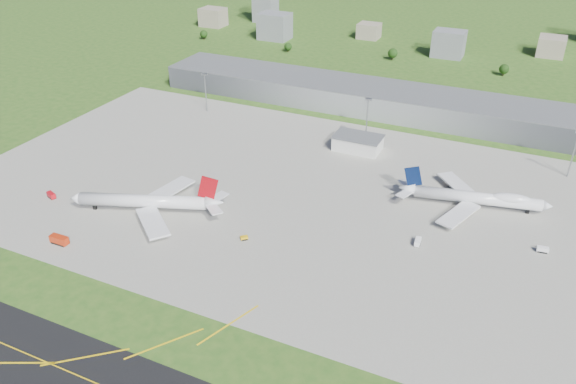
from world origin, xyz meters
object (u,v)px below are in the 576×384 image
at_px(fire_truck, 59,240).
at_px(crash_tender, 51,195).
at_px(airliner_red_twin, 149,202).
at_px(airliner_blue_quad, 477,198).
at_px(van_white_far, 543,250).
at_px(van_white_near, 418,242).
at_px(tug_yellow, 244,238).

xyz_separation_m(fire_truck, crash_tender, (-32.27, 27.70, -0.41)).
relative_size(airliner_red_twin, fire_truck, 8.43).
height_order(fire_truck, crash_tender, fire_truck).
height_order(airliner_blue_quad, crash_tender, airliner_blue_quad).
distance_m(airliner_red_twin, airliner_blue_quad, 153.59).
xyz_separation_m(airliner_blue_quad, van_white_far, (31.08, -25.42, -3.85)).
bearing_deg(fire_truck, van_white_near, 24.33).
xyz_separation_m(van_white_near, van_white_far, (48.64, 16.61, -0.11)).
xyz_separation_m(crash_tender, van_white_near, (171.38, 35.77, -0.08)).
relative_size(airliner_blue_quad, van_white_near, 12.95).
bearing_deg(airliner_blue_quad, tug_yellow, -152.02).
relative_size(fire_truck, van_white_far, 1.70).
xyz_separation_m(airliner_blue_quad, fire_truck, (-156.68, -105.51, -3.24)).
height_order(fire_truck, van_white_near, fire_truck).
bearing_deg(crash_tender, fire_truck, -20.57).
relative_size(crash_tender, tug_yellow, 1.58).
bearing_deg(tug_yellow, airliner_red_twin, 135.79).
relative_size(airliner_red_twin, van_white_far, 14.36).
bearing_deg(van_white_far, fire_truck, -163.81).
distance_m(airliner_blue_quad, crash_tender, 204.37).
xyz_separation_m(fire_truck, tug_yellow, (70.17, 35.70, -0.97)).
bearing_deg(airliner_blue_quad, van_white_near, -123.59).
height_order(airliner_red_twin, tug_yellow, airliner_red_twin).
bearing_deg(fire_truck, tug_yellow, 26.77).
height_order(airliner_red_twin, crash_tender, airliner_red_twin).
relative_size(airliner_blue_quad, crash_tender, 12.05).
xyz_separation_m(crash_tender, van_white_far, (220.02, 52.38, -0.19)).
height_order(airliner_blue_quad, van_white_far, airliner_blue_quad).
xyz_separation_m(airliner_red_twin, van_white_near, (120.18, 25.92, -3.99)).
xyz_separation_m(crash_tender, tug_yellow, (102.44, 7.99, -0.55)).
relative_size(tug_yellow, van_white_near, 0.68).
height_order(crash_tender, tug_yellow, crash_tender).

